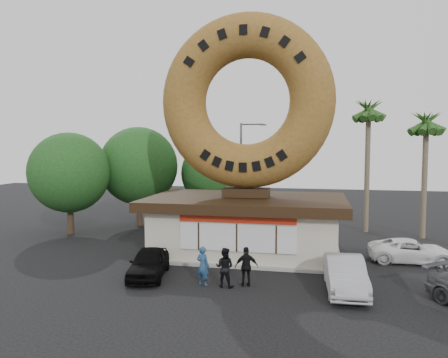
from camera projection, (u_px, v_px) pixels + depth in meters
name	position (u px, v px, depth m)	size (l,w,h in m)	color
ground	(225.00, 286.00, 19.41)	(90.00, 90.00, 0.00)	black
donut_shop	(246.00, 223.00, 25.12)	(11.20, 7.20, 3.80)	beige
giant_donut	(247.00, 102.00, 24.59)	(9.81, 9.81, 2.50)	olive
tree_west	(139.00, 166.00, 33.67)	(6.00, 6.00, 7.65)	#473321
tree_mid	(214.00, 173.00, 34.55)	(5.20, 5.20, 6.63)	#473321
tree_far	(69.00, 173.00, 30.51)	(5.60, 5.60, 7.14)	#473321
palm_near	(369.00, 115.00, 30.89)	(2.60, 2.60, 9.75)	#726651
palm_far	(426.00, 126.00, 28.79)	(2.60, 2.60, 8.75)	#726651
street_lamp	(243.00, 167.00, 35.06)	(2.11, 0.20, 8.00)	#59595E
person_left	(203.00, 266.00, 19.47)	(0.64, 0.42, 1.75)	navy
person_center	(225.00, 267.00, 19.23)	(0.85, 0.66, 1.75)	black
person_right	(246.00, 267.00, 19.31)	(1.04, 0.43, 1.77)	black
car_black	(149.00, 263.00, 20.70)	(1.59, 3.95, 1.35)	black
car_silver	(345.00, 274.00, 18.64)	(1.56, 4.47, 1.47)	#ACACB1
car_white	(412.00, 251.00, 23.26)	(2.05, 4.46, 1.24)	white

